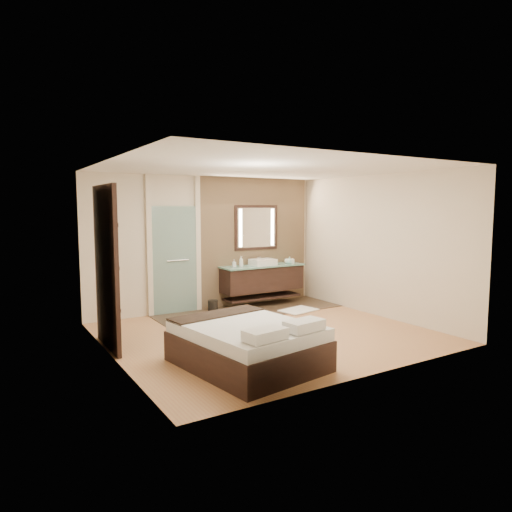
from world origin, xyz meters
TOP-DOWN VIEW (x-y plane):
  - floor at (0.00, 0.00)m, footprint 5.00×5.00m
  - tile_strip at (0.60, 1.60)m, footprint 3.80×1.30m
  - stone_wall at (1.10, 2.21)m, footprint 2.60×0.08m
  - vanity at (1.10, 1.92)m, footprint 1.85×0.55m
  - mirror_unit at (1.10, 2.16)m, footprint 1.06×0.04m
  - frosted_door at (-0.75, 2.20)m, footprint 1.10×0.12m
  - shoji_partition at (-2.43, 0.60)m, footprint 0.06×1.20m
  - bed at (-1.07, -1.16)m, footprint 1.70×2.00m
  - bath_mat at (1.43, 1.07)m, footprint 0.81×0.64m
  - waste_bin at (-0.10, 1.85)m, footprint 0.26×0.26m
  - tissue_box at (1.78, 1.84)m, footprint 0.14×0.14m
  - soap_bottle_a at (0.58, 1.90)m, footprint 0.11×0.11m
  - soap_bottle_b at (0.43, 1.94)m, footprint 0.08×0.09m
  - soap_bottle_c at (1.72, 1.80)m, footprint 0.12×0.12m
  - cup at (1.73, 1.89)m, footprint 0.16×0.16m

SIDE VIEW (x-z plane):
  - floor at x=0.00m, z-range 0.00..0.00m
  - tile_strip at x=0.60m, z-range 0.00..0.01m
  - bath_mat at x=1.43m, z-range 0.01..0.03m
  - waste_bin at x=-0.10m, z-range 0.00..0.25m
  - bed at x=-1.07m, z-range -0.06..0.64m
  - vanity at x=1.10m, z-range 0.14..1.02m
  - cup at x=1.73m, z-range 0.86..0.96m
  - tissue_box at x=1.78m, z-range 0.86..0.97m
  - soap_bottle_c at x=1.72m, z-range 0.86..1.02m
  - soap_bottle_b at x=0.43m, z-range 0.86..1.02m
  - soap_bottle_a at x=0.58m, z-range 0.86..1.09m
  - frosted_door at x=-0.75m, z-range -0.21..2.49m
  - shoji_partition at x=-2.43m, z-range 0.01..2.41m
  - stone_wall at x=1.10m, z-range 0.00..2.70m
  - mirror_unit at x=1.10m, z-range 1.17..2.13m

